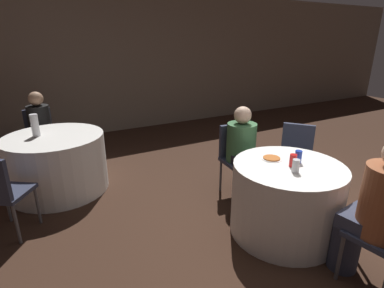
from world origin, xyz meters
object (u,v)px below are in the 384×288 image
at_px(chair_near_northeast, 296,152).
at_px(chair_near_north, 237,152).
at_px(person_floral_shirt, 375,212).
at_px(table_near, 285,199).
at_px(person_green_jacket, 244,153).
at_px(table_far, 57,163).
at_px(soda_can_red, 293,161).
at_px(person_black_shirt, 42,132).
at_px(bottle_far, 35,125).
at_px(pizza_plate_near, 272,158).
at_px(chair_far_north, 41,132).
at_px(soda_can_blue, 298,157).
at_px(soda_can_silver, 296,166).

height_order(chair_near_northeast, chair_near_north, same).
bearing_deg(person_floral_shirt, chair_near_northeast, 57.86).
xyz_separation_m(table_near, person_green_jacket, (0.07, 0.78, 0.21)).
height_order(chair_near_north, person_green_jacket, person_green_jacket).
height_order(table_far, chair_near_northeast, chair_near_northeast).
height_order(chair_near_northeast, soda_can_red, chair_near_northeast).
xyz_separation_m(chair_near_northeast, person_black_shirt, (-2.72, 2.32, 0.04)).
bearing_deg(table_near, table_far, 132.48).
bearing_deg(soda_can_red, chair_near_north, 84.70).
height_order(table_near, bottle_far, bottle_far).
distance_m(person_black_shirt, bottle_far, 0.81).
bearing_deg(pizza_plate_near, chair_near_northeast, 26.45).
bearing_deg(table_far, pizza_plate_near, -45.35).
bearing_deg(soda_can_red, chair_far_north, 122.81).
bearing_deg(soda_can_blue, person_black_shirt, 125.98).
bearing_deg(pizza_plate_near, table_near, -77.15).
xyz_separation_m(chair_near_north, person_floral_shirt, (0.01, -1.72, 0.10)).
bearing_deg(chair_near_northeast, table_far, 22.13).
bearing_deg(chair_near_north, soda_can_blue, 97.03).
xyz_separation_m(chair_far_north, soda_can_red, (2.00, -3.11, 0.27)).
relative_size(chair_near_northeast, soda_can_red, 7.18).
relative_size(chair_far_north, person_green_jacket, 0.77).
xyz_separation_m(chair_near_north, pizza_plate_near, (-0.13, -0.74, 0.21)).
relative_size(table_far, person_green_jacket, 1.06).
relative_size(table_far, bottle_far, 4.39).
bearing_deg(person_green_jacket, pizza_plate_near, 83.93).
height_order(person_floral_shirt, pizza_plate_near, person_floral_shirt).
xyz_separation_m(soda_can_blue, bottle_far, (-2.18, 2.14, 0.08)).
bearing_deg(table_near, soda_can_silver, -117.74).
relative_size(chair_near_northeast, person_floral_shirt, 0.72).
xyz_separation_m(table_near, chair_near_northeast, (0.74, 0.58, 0.17)).
bearing_deg(soda_can_silver, soda_can_blue, 38.47).
distance_m(chair_near_northeast, soda_can_blue, 0.89).
distance_m(person_black_shirt, soda_can_silver, 3.60).
distance_m(chair_near_northeast, pizza_plate_near, 0.90).
relative_size(person_black_shirt, soda_can_blue, 9.49).
distance_m(table_far, bottle_far, 0.54).
xyz_separation_m(pizza_plate_near, soda_can_silver, (-0.03, -0.34, 0.05)).
bearing_deg(chair_near_northeast, person_black_shirt, 11.12).
height_order(table_far, soda_can_silver, soda_can_silver).
relative_size(chair_near_north, person_green_jacket, 0.77).
distance_m(person_floral_shirt, soda_can_silver, 0.69).
relative_size(person_black_shirt, pizza_plate_near, 5.70).
xyz_separation_m(person_green_jacket, pizza_plate_near, (-0.12, -0.58, 0.16)).
height_order(chair_near_north, bottle_far, bottle_far).
bearing_deg(person_floral_shirt, person_green_jacket, 83.81).
xyz_separation_m(person_floral_shirt, pizza_plate_near, (-0.14, 0.98, 0.12)).
relative_size(chair_near_northeast, bottle_far, 3.20).
height_order(table_far, bottle_far, bottle_far).
relative_size(chair_near_northeast, chair_near_north, 1.00).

